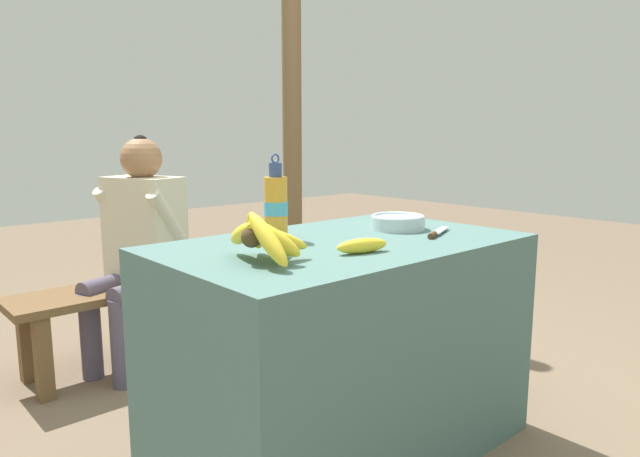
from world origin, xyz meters
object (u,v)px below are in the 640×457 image
(serving_bowl, at_px, (398,221))
(support_post_far, at_px, (292,82))
(knife, at_px, (436,233))
(banana_bunch_ripe, at_px, (262,236))
(loose_banana_front, at_px, (362,246))
(wooden_bench, at_px, (161,292))
(seated_vendor, at_px, (138,238))
(water_bottle, at_px, (276,206))
(banana_bunch_green, at_px, (233,253))

(serving_bowl, xyz_separation_m, support_post_far, (0.73, 1.51, 0.63))
(knife, relative_size, support_post_far, 0.08)
(banana_bunch_ripe, xyz_separation_m, knife, (0.68, -0.07, -0.06))
(loose_banana_front, xyz_separation_m, knife, (0.39, 0.03, -0.01))
(knife, distance_m, wooden_bench, 1.42)
(banana_bunch_ripe, distance_m, knife, 0.68)
(wooden_bench, height_order, seated_vendor, seated_vendor)
(water_bottle, bearing_deg, banana_bunch_ripe, -133.44)
(water_bottle, height_order, banana_bunch_green, water_bottle)
(banana_bunch_ripe, relative_size, serving_bowl, 1.67)
(banana_bunch_ripe, height_order, water_bottle, water_bottle)
(loose_banana_front, relative_size, wooden_bench, 0.13)
(loose_banana_front, height_order, seated_vendor, seated_vendor)
(serving_bowl, distance_m, support_post_far, 1.79)
(loose_banana_front, xyz_separation_m, banana_bunch_green, (0.42, 1.33, -0.29))
(serving_bowl, bearing_deg, knife, -91.85)
(loose_banana_front, xyz_separation_m, seated_vendor, (-0.11, 1.29, -0.14))
(seated_vendor, bearing_deg, loose_banana_front, 74.87)
(water_bottle, relative_size, banana_bunch_green, 1.04)
(seated_vendor, xyz_separation_m, support_post_far, (1.23, 0.42, 0.78))
(loose_banana_front, xyz_separation_m, wooden_bench, (0.01, 1.34, -0.42))
(serving_bowl, distance_m, seated_vendor, 1.21)
(wooden_bench, bearing_deg, banana_bunch_green, -0.76)
(knife, bearing_deg, banana_bunch_green, 65.49)
(loose_banana_front, relative_size, knife, 0.82)
(banana_bunch_green, bearing_deg, loose_banana_front, -107.36)
(serving_bowl, bearing_deg, water_bottle, 162.89)
(water_bottle, bearing_deg, seated_vendor, 93.46)
(water_bottle, relative_size, seated_vendor, 0.26)
(serving_bowl, relative_size, banana_bunch_green, 0.73)
(wooden_bench, distance_m, banana_bunch_green, 0.43)
(banana_bunch_ripe, distance_m, wooden_bench, 1.36)
(wooden_bench, relative_size, seated_vendor, 1.27)
(banana_bunch_ripe, relative_size, water_bottle, 1.17)
(serving_bowl, height_order, loose_banana_front, serving_bowl)
(loose_banana_front, bearing_deg, support_post_far, 56.69)
(support_post_far, bearing_deg, seated_vendor, -161.20)
(banana_bunch_green, bearing_deg, banana_bunch_ripe, -119.57)
(serving_bowl, bearing_deg, support_post_far, 64.22)
(loose_banana_front, bearing_deg, knife, 4.50)
(loose_banana_front, bearing_deg, seated_vendor, 94.77)
(banana_bunch_ripe, height_order, knife, banana_bunch_ripe)
(banana_bunch_ripe, bearing_deg, wooden_bench, 76.59)
(banana_bunch_ripe, xyz_separation_m, banana_bunch_green, (0.70, 1.24, -0.34))
(banana_bunch_ripe, relative_size, seated_vendor, 0.31)
(loose_banana_front, height_order, knife, loose_banana_front)
(water_bottle, relative_size, loose_banana_front, 1.62)
(banana_bunch_ripe, xyz_separation_m, water_bottle, (0.23, 0.25, 0.04))
(support_post_far, bearing_deg, knife, -113.56)
(water_bottle, distance_m, wooden_bench, 1.12)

